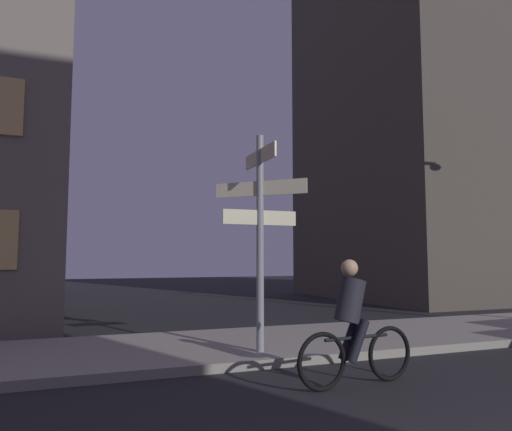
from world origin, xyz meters
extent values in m
cube|color=gray|center=(0.00, 6.61, 0.07)|extent=(40.00, 3.26, 0.14)
cylinder|color=gray|center=(-0.62, 5.59, 1.90)|extent=(0.12, 0.12, 3.52)
cube|color=beige|center=(-0.62, 5.59, 3.31)|extent=(0.03, 1.28, 0.24)
cube|color=beige|center=(-0.62, 5.59, 2.77)|extent=(1.16, 1.16, 0.24)
cube|color=beige|center=(-0.62, 5.59, 2.29)|extent=(1.28, 0.03, 0.24)
torus|color=black|center=(0.50, 3.76, 0.36)|extent=(0.72, 0.14, 0.72)
torus|color=black|center=(-0.59, 3.64, 0.36)|extent=(0.72, 0.14, 0.72)
cylinder|color=black|center=(-0.05, 3.70, 0.61)|extent=(1.00, 0.15, 0.04)
cylinder|color=#26262D|center=(-0.15, 3.69, 1.08)|extent=(0.48, 0.37, 0.61)
sphere|color=tan|center=(-0.15, 3.69, 1.50)|extent=(0.22, 0.22, 0.22)
cylinder|color=black|center=(-0.11, 3.78, 0.58)|extent=(0.35, 0.16, 0.55)
cylinder|color=black|center=(-0.09, 3.60, 0.58)|extent=(0.35, 0.16, 0.55)
cube|color=#F2C672|center=(-4.92, 9.16, 4.74)|extent=(0.90, 0.06, 1.20)
cube|color=#4C443D|center=(12.21, 14.76, 9.22)|extent=(11.04, 9.34, 18.43)
camera|label=1|loc=(-3.57, -1.72, 1.62)|focal=33.94mm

